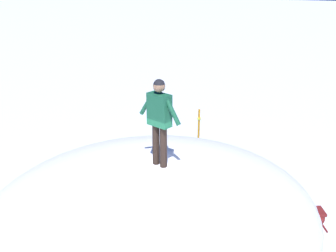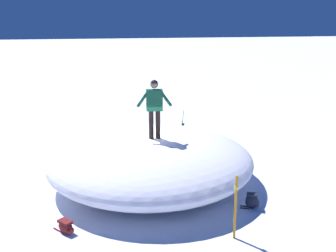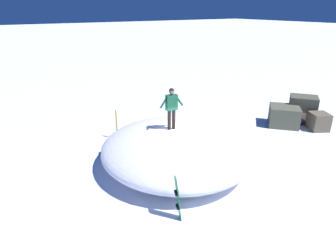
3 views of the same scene
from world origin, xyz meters
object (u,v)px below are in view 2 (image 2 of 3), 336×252
(backpack_near, at_px, (252,201))
(backpack_far, at_px, (66,226))
(snowboard_primary_upright, at_px, (182,129))
(snowboarder_standing, at_px, (154,104))
(trail_marker_pole, at_px, (235,206))

(backpack_near, xyz_separation_m, backpack_far, (4.87, -0.07, -0.06))
(snowboard_primary_upright, distance_m, backpack_far, 7.14)
(snowboarder_standing, bearing_deg, trail_marker_pole, 106.59)
(backpack_near, relative_size, backpack_far, 0.86)
(trail_marker_pole, bearing_deg, snowboard_primary_upright, -97.52)
(snowboarder_standing, distance_m, snowboard_primary_upright, 4.18)
(backpack_far, distance_m, trail_marker_pole, 4.03)
(snowboarder_standing, xyz_separation_m, backpack_far, (2.73, 2.11, -2.42))
(backpack_far, bearing_deg, snowboard_primary_upright, -130.74)
(trail_marker_pole, bearing_deg, backpack_far, -19.47)
(snowboard_primary_upright, bearing_deg, backpack_near, 92.38)
(snowboard_primary_upright, relative_size, trail_marker_pole, 1.03)
(backpack_near, relative_size, trail_marker_pole, 0.34)
(backpack_near, xyz_separation_m, trail_marker_pole, (1.11, 1.25, 0.59))
(snowboarder_standing, bearing_deg, backpack_near, 134.35)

